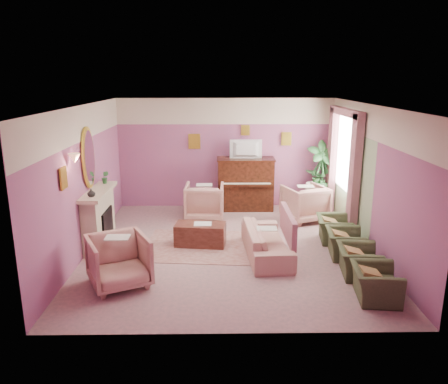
{
  "coord_description": "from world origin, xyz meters",
  "views": [
    {
      "loc": [
        -0.21,
        -8.13,
        3.3
      ],
      "look_at": [
        -0.08,
        0.4,
        1.05
      ],
      "focal_mm": 35.0,
      "sensor_mm": 36.0,
      "label": 1
    }
  ],
  "objects_px": {
    "floral_armchair_left": "(204,200)",
    "olive_chair_c": "(345,239)",
    "television": "(246,148)",
    "piano": "(245,184)",
    "olive_chair_b": "(359,257)",
    "floral_armchair_front": "(119,259)",
    "sofa": "(267,236)",
    "coffee_table": "(200,235)",
    "olive_chair_a": "(376,278)",
    "floral_armchair_right": "(305,201)",
    "olive_chair_d": "(334,225)",
    "side_table": "(316,197)"
  },
  "relations": [
    {
      "from": "piano",
      "to": "sofa",
      "type": "height_order",
      "value": "piano"
    },
    {
      "from": "piano",
      "to": "side_table",
      "type": "distance_m",
      "value": 1.82
    },
    {
      "from": "floral_armchair_left",
      "to": "side_table",
      "type": "xyz_separation_m",
      "value": [
        2.82,
        0.65,
        -0.12
      ]
    },
    {
      "from": "coffee_table",
      "to": "sofa",
      "type": "xyz_separation_m",
      "value": [
        1.28,
        -0.54,
        0.16
      ]
    },
    {
      "from": "floral_armchair_front",
      "to": "olive_chair_d",
      "type": "relative_size",
      "value": 1.18
    },
    {
      "from": "television",
      "to": "floral_armchair_front",
      "type": "bearing_deg",
      "value": -118.82
    },
    {
      "from": "sofa",
      "to": "olive_chair_c",
      "type": "height_order",
      "value": "sofa"
    },
    {
      "from": "floral_armchair_left",
      "to": "olive_chair_c",
      "type": "height_order",
      "value": "floral_armchair_left"
    },
    {
      "from": "olive_chair_b",
      "to": "floral_armchair_right",
      "type": "bearing_deg",
      "value": 96.45
    },
    {
      "from": "piano",
      "to": "coffee_table",
      "type": "height_order",
      "value": "piano"
    },
    {
      "from": "coffee_table",
      "to": "floral_armchair_front",
      "type": "relative_size",
      "value": 1.07
    },
    {
      "from": "olive_chair_b",
      "to": "floral_armchair_left",
      "type": "bearing_deg",
      "value": 130.48
    },
    {
      "from": "sofa",
      "to": "olive_chair_d",
      "type": "distance_m",
      "value": 1.66
    },
    {
      "from": "piano",
      "to": "floral_armchair_left",
      "type": "xyz_separation_m",
      "value": [
        -1.03,
        -0.75,
        -0.18
      ]
    },
    {
      "from": "olive_chair_c",
      "to": "side_table",
      "type": "distance_m",
      "value": 3.02
    },
    {
      "from": "floral_armchair_front",
      "to": "sofa",
      "type": "bearing_deg",
      "value": 25.55
    },
    {
      "from": "floral_armchair_front",
      "to": "olive_chair_c",
      "type": "relative_size",
      "value": 1.18
    },
    {
      "from": "floral_armchair_left",
      "to": "floral_armchair_front",
      "type": "xyz_separation_m",
      "value": [
        -1.28,
        -3.5,
        0.0
      ]
    },
    {
      "from": "olive_chair_b",
      "to": "olive_chair_c",
      "type": "distance_m",
      "value": 0.82
    },
    {
      "from": "side_table",
      "to": "olive_chair_c",
      "type": "bearing_deg",
      "value": -91.96
    },
    {
      "from": "floral_armchair_right",
      "to": "floral_armchair_front",
      "type": "xyz_separation_m",
      "value": [
        -3.66,
        -3.32,
        0.0
      ]
    },
    {
      "from": "coffee_table",
      "to": "sofa",
      "type": "distance_m",
      "value": 1.4
    },
    {
      "from": "sofa",
      "to": "television",
      "type": "bearing_deg",
      "value": 94.09
    },
    {
      "from": "olive_chair_b",
      "to": "olive_chair_c",
      "type": "xyz_separation_m",
      "value": [
        0.0,
        0.82,
        0.0
      ]
    },
    {
      "from": "olive_chair_d",
      "to": "olive_chair_c",
      "type": "bearing_deg",
      "value": -90.0
    },
    {
      "from": "sofa",
      "to": "olive_chair_d",
      "type": "bearing_deg",
      "value": 26.82
    },
    {
      "from": "floral_armchair_left",
      "to": "olive_chair_d",
      "type": "bearing_deg",
      "value": -29.62
    },
    {
      "from": "television",
      "to": "side_table",
      "type": "height_order",
      "value": "television"
    },
    {
      "from": "sofa",
      "to": "floral_armchair_left",
      "type": "distance_m",
      "value": 2.61
    },
    {
      "from": "olive_chair_a",
      "to": "olive_chair_d",
      "type": "bearing_deg",
      "value": 90.0
    },
    {
      "from": "floral_armchair_right",
      "to": "floral_armchair_front",
      "type": "distance_m",
      "value": 4.94
    },
    {
      "from": "olive_chair_b",
      "to": "side_table",
      "type": "height_order",
      "value": "side_table"
    },
    {
      "from": "coffee_table",
      "to": "floral_armchair_front",
      "type": "height_order",
      "value": "floral_armchair_front"
    },
    {
      "from": "coffee_table",
      "to": "floral_armchair_right",
      "type": "height_order",
      "value": "floral_armchair_right"
    },
    {
      "from": "coffee_table",
      "to": "olive_chair_a",
      "type": "height_order",
      "value": "olive_chair_a"
    },
    {
      "from": "television",
      "to": "olive_chair_c",
      "type": "relative_size",
      "value": 1.01
    },
    {
      "from": "television",
      "to": "floral_armchair_right",
      "type": "height_order",
      "value": "television"
    },
    {
      "from": "floral_armchair_left",
      "to": "olive_chair_b",
      "type": "height_order",
      "value": "floral_armchair_left"
    },
    {
      "from": "floral_armchair_right",
      "to": "olive_chair_d",
      "type": "relative_size",
      "value": 1.18
    },
    {
      "from": "olive_chair_c",
      "to": "floral_armchair_left",
      "type": "bearing_deg",
      "value": 138.97
    },
    {
      "from": "piano",
      "to": "floral_armchair_front",
      "type": "relative_size",
      "value": 1.5
    },
    {
      "from": "coffee_table",
      "to": "olive_chair_b",
      "type": "bearing_deg",
      "value": -27.54
    },
    {
      "from": "olive_chair_c",
      "to": "floral_armchair_right",
      "type": "bearing_deg",
      "value": 98.83
    },
    {
      "from": "television",
      "to": "floral_armchair_left",
      "type": "xyz_separation_m",
      "value": [
        -1.03,
        -0.7,
        -1.13
      ]
    },
    {
      "from": "olive_chair_d",
      "to": "side_table",
      "type": "relative_size",
      "value": 1.13
    },
    {
      "from": "television",
      "to": "floral_armchair_right",
      "type": "bearing_deg",
      "value": -33.24
    },
    {
      "from": "television",
      "to": "floral_armchair_front",
      "type": "distance_m",
      "value": 4.93
    },
    {
      "from": "coffee_table",
      "to": "side_table",
      "type": "xyz_separation_m",
      "value": [
        2.86,
        2.4,
        0.12
      ]
    },
    {
      "from": "television",
      "to": "olive_chair_c",
      "type": "xyz_separation_m",
      "value": [
        1.69,
        -3.07,
        -1.26
      ]
    },
    {
      "from": "floral_armchair_left",
      "to": "olive_chair_b",
      "type": "xyz_separation_m",
      "value": [
        2.72,
        -3.19,
        -0.13
      ]
    }
  ]
}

